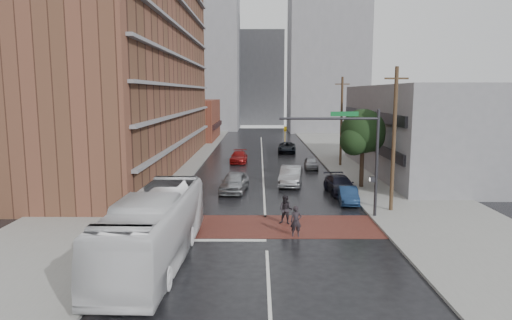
{
  "coord_description": "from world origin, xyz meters",
  "views": [
    {
      "loc": [
        -0.43,
        -27.04,
        8.25
      ],
      "look_at": [
        -0.63,
        5.11,
        3.5
      ],
      "focal_mm": 32.0,
      "sensor_mm": 36.0,
      "label": 1
    }
  ],
  "objects_px": {
    "transit_bus": "(155,228)",
    "pedestrian_a": "(296,221)",
    "pedestrian_b": "(286,210)",
    "car_travel_a": "(234,182)",
    "suv_travel": "(287,147)",
    "car_travel_b": "(291,176)",
    "car_travel_c": "(239,157)",
    "car_parked_far": "(311,163)",
    "car_parked_mid": "(340,185)",
    "car_parked_near": "(348,195)"
  },
  "relations": [
    {
      "from": "suv_travel",
      "to": "car_parked_far",
      "type": "xyz_separation_m",
      "value": [
        1.84,
        -13.45,
        -0.11
      ]
    },
    {
      "from": "car_parked_near",
      "to": "car_parked_mid",
      "type": "xyz_separation_m",
      "value": [
        0.0,
        3.47,
        0.09
      ]
    },
    {
      "from": "car_travel_a",
      "to": "car_parked_mid",
      "type": "bearing_deg",
      "value": 5.27
    },
    {
      "from": "car_travel_a",
      "to": "car_travel_c",
      "type": "xyz_separation_m",
      "value": [
        -0.34,
        16.25,
        -0.15
      ]
    },
    {
      "from": "pedestrian_a",
      "to": "car_parked_mid",
      "type": "relative_size",
      "value": 0.36
    },
    {
      "from": "car_parked_far",
      "to": "pedestrian_b",
      "type": "bearing_deg",
      "value": -97.94
    },
    {
      "from": "pedestrian_a",
      "to": "car_travel_b",
      "type": "bearing_deg",
      "value": 84.01
    },
    {
      "from": "car_travel_c",
      "to": "transit_bus",
      "type": "bearing_deg",
      "value": -92.94
    },
    {
      "from": "transit_bus",
      "to": "pedestrian_b",
      "type": "relative_size",
      "value": 6.69
    },
    {
      "from": "car_parked_near",
      "to": "transit_bus",
      "type": "bearing_deg",
      "value": -129.9
    },
    {
      "from": "pedestrian_a",
      "to": "car_parked_mid",
      "type": "xyz_separation_m",
      "value": [
        4.57,
        11.5,
        -0.18
      ]
    },
    {
      "from": "pedestrian_b",
      "to": "car_parked_mid",
      "type": "relative_size",
      "value": 0.38
    },
    {
      "from": "car_travel_c",
      "to": "car_parked_near",
      "type": "height_order",
      "value": "car_travel_c"
    },
    {
      "from": "car_parked_near",
      "to": "car_parked_mid",
      "type": "distance_m",
      "value": 3.47
    },
    {
      "from": "transit_bus",
      "to": "pedestrian_a",
      "type": "distance_m",
      "value": 8.35
    },
    {
      "from": "car_travel_b",
      "to": "car_parked_mid",
      "type": "relative_size",
      "value": 1.06
    },
    {
      "from": "pedestrian_b",
      "to": "car_travel_a",
      "type": "distance_m",
      "value": 10.19
    },
    {
      "from": "pedestrian_b",
      "to": "suv_travel",
      "type": "height_order",
      "value": "pedestrian_b"
    },
    {
      "from": "pedestrian_a",
      "to": "car_travel_b",
      "type": "distance_m",
      "value": 14.72
    },
    {
      "from": "transit_bus",
      "to": "car_travel_b",
      "type": "xyz_separation_m",
      "value": [
        7.95,
        18.8,
        -0.87
      ]
    },
    {
      "from": "transit_bus",
      "to": "car_travel_b",
      "type": "distance_m",
      "value": 20.43
    },
    {
      "from": "pedestrian_b",
      "to": "car_travel_a",
      "type": "xyz_separation_m",
      "value": [
        -3.77,
        9.46,
        -0.09
      ]
    },
    {
      "from": "pedestrian_a",
      "to": "suv_travel",
      "type": "relative_size",
      "value": 0.34
    },
    {
      "from": "car_travel_b",
      "to": "car_parked_far",
      "type": "xyz_separation_m",
      "value": [
        2.87,
        9.31,
        -0.25
      ]
    },
    {
      "from": "car_travel_c",
      "to": "car_parked_far",
      "type": "xyz_separation_m",
      "value": [
        8.14,
        -4.18,
        -0.07
      ]
    },
    {
      "from": "car_travel_a",
      "to": "pedestrian_a",
      "type": "bearing_deg",
      "value": -62.47
    },
    {
      "from": "transit_bus",
      "to": "car_parked_mid",
      "type": "height_order",
      "value": "transit_bus"
    },
    {
      "from": "car_travel_c",
      "to": "car_travel_a",
      "type": "bearing_deg",
      "value": -87.0
    },
    {
      "from": "transit_bus",
      "to": "car_travel_a",
      "type": "bearing_deg",
      "value": 80.77
    },
    {
      "from": "car_travel_c",
      "to": "car_parked_mid",
      "type": "bearing_deg",
      "value": -59.53
    },
    {
      "from": "car_travel_b",
      "to": "car_travel_c",
      "type": "xyz_separation_m",
      "value": [
        -5.27,
        13.48,
        -0.18
      ]
    },
    {
      "from": "pedestrian_b",
      "to": "car_travel_b",
      "type": "height_order",
      "value": "pedestrian_b"
    },
    {
      "from": "car_travel_b",
      "to": "car_travel_c",
      "type": "height_order",
      "value": "car_travel_b"
    },
    {
      "from": "transit_bus",
      "to": "pedestrian_a",
      "type": "relative_size",
      "value": 6.92
    },
    {
      "from": "car_travel_c",
      "to": "car_parked_near",
      "type": "bearing_deg",
      "value": -63.84
    },
    {
      "from": "transit_bus",
      "to": "car_parked_far",
      "type": "xyz_separation_m",
      "value": [
        10.82,
        28.11,
        -1.11
      ]
    },
    {
      "from": "car_travel_a",
      "to": "car_parked_far",
      "type": "relative_size",
      "value": 1.36
    },
    {
      "from": "suv_travel",
      "to": "car_parked_far",
      "type": "height_order",
      "value": "suv_travel"
    },
    {
      "from": "car_travel_a",
      "to": "car_parked_far",
      "type": "distance_m",
      "value": 14.38
    },
    {
      "from": "car_parked_far",
      "to": "pedestrian_a",
      "type": "bearing_deg",
      "value": -95.83
    },
    {
      "from": "transit_bus",
      "to": "car_travel_b",
      "type": "bearing_deg",
      "value": 68.51
    },
    {
      "from": "car_travel_b",
      "to": "car_parked_near",
      "type": "distance_m",
      "value": 7.7
    },
    {
      "from": "pedestrian_b",
      "to": "suv_travel",
      "type": "relative_size",
      "value": 0.36
    },
    {
      "from": "car_parked_mid",
      "to": "pedestrian_a",
      "type": "bearing_deg",
      "value": -116.48
    },
    {
      "from": "pedestrian_b",
      "to": "car_travel_a",
      "type": "height_order",
      "value": "pedestrian_b"
    },
    {
      "from": "transit_bus",
      "to": "car_travel_c",
      "type": "xyz_separation_m",
      "value": [
        2.68,
        32.28,
        -1.04
      ]
    },
    {
      "from": "car_travel_a",
      "to": "car_parked_near",
      "type": "relative_size",
      "value": 1.29
    },
    {
      "from": "car_travel_a",
      "to": "car_parked_far",
      "type": "bearing_deg",
      "value": 65.24
    },
    {
      "from": "car_travel_c",
      "to": "car_parked_far",
      "type": "bearing_deg",
      "value": -25.35
    },
    {
      "from": "pedestrian_a",
      "to": "car_travel_b",
      "type": "relative_size",
      "value": 0.34
    }
  ]
}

